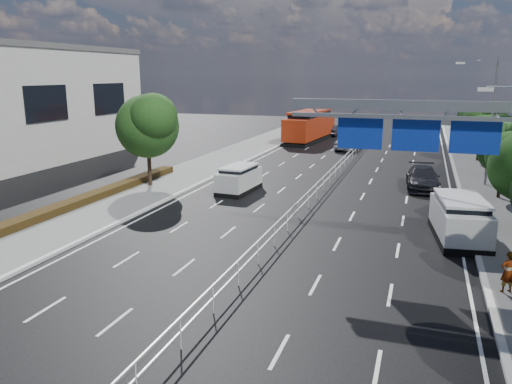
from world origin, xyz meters
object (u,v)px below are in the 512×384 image
(near_car_dark, at_px, (333,130))
(silver_minivan, at_px, (460,219))
(parked_car_dark, at_px, (423,178))
(pedestrian_a, at_px, (508,272))
(white_minivan, at_px, (239,179))
(red_bus, at_px, (310,125))
(overhead_gantry, at_px, (434,129))
(near_car_silver, at_px, (347,142))
(parked_car_teal, at_px, (455,208))

(near_car_dark, relative_size, silver_minivan, 0.80)
(parked_car_dark, bearing_deg, silver_minivan, -84.44)
(parked_car_dark, relative_size, pedestrian_a, 3.40)
(white_minivan, xyz_separation_m, pedestrian_a, (15.06, -12.39, 0.02))
(red_bus, distance_m, pedestrian_a, 43.20)
(overhead_gantry, distance_m, parked_car_dark, 14.47)
(overhead_gantry, relative_size, parked_car_dark, 1.94)
(red_bus, height_order, near_car_dark, red_bus)
(white_minivan, xyz_separation_m, parked_car_dark, (11.96, 5.00, -0.13))
(near_car_silver, xyz_separation_m, silver_minivan, (9.65, -28.10, 0.21))
(red_bus, height_order, parked_car_dark, red_bus)
(overhead_gantry, xyz_separation_m, near_car_silver, (-8.09, 30.62, -4.77))
(red_bus, relative_size, near_car_dark, 2.91)
(near_car_silver, relative_size, parked_car_teal, 1.07)
(near_car_dark, distance_m, silver_minivan, 42.21)
(parked_car_teal, bearing_deg, parked_car_dark, 100.95)
(white_minivan, relative_size, pedestrian_a, 2.77)
(parked_car_dark, bearing_deg, near_car_silver, 111.19)
(white_minivan, xyz_separation_m, red_bus, (-1.24, 27.60, 1.01))
(near_car_silver, distance_m, parked_car_dark, 18.71)
(silver_minivan, xyz_separation_m, parked_car_teal, (0.00, 3.76, -0.41))
(white_minivan, height_order, parked_car_teal, white_minivan)
(parked_car_dark, distance_m, pedestrian_a, 17.67)
(red_bus, bearing_deg, near_car_silver, -41.45)
(overhead_gantry, bearing_deg, near_car_dark, 105.47)
(white_minivan, distance_m, near_car_dark, 33.93)
(pedestrian_a, bearing_deg, parked_car_dark, -106.70)
(red_bus, bearing_deg, parked_car_dark, -54.70)
(overhead_gantry, distance_m, parked_car_teal, 8.16)
(white_minivan, distance_m, silver_minivan, 15.06)
(white_minivan, distance_m, red_bus, 27.65)
(near_car_dark, distance_m, parked_car_teal, 38.66)
(white_minivan, relative_size, near_car_dark, 1.01)
(red_bus, relative_size, silver_minivan, 2.32)
(white_minivan, bearing_deg, pedestrian_a, -35.64)
(near_car_dark, bearing_deg, parked_car_teal, 110.72)
(red_bus, bearing_deg, pedestrian_a, -62.81)
(red_bus, xyz_separation_m, parked_car_dark, (13.19, -22.60, -1.14))
(overhead_gantry, height_order, parked_car_dark, overhead_gantry)
(parked_car_teal, xyz_separation_m, pedestrian_a, (1.30, -10.03, 0.29))
(parked_car_dark, bearing_deg, near_car_dark, 108.12)
(parked_car_dark, height_order, pedestrian_a, pedestrian_a)
(white_minivan, distance_m, near_car_silver, 22.36)
(near_car_dark, relative_size, parked_car_dark, 0.81)
(red_bus, distance_m, near_car_silver, 7.83)
(overhead_gantry, relative_size, silver_minivan, 1.91)
(parked_car_teal, bearing_deg, near_car_silver, 108.84)
(white_minivan, distance_m, parked_car_teal, 13.96)
(silver_minivan, relative_size, parked_car_dark, 1.01)
(red_bus, xyz_separation_m, silver_minivan, (14.99, -33.72, -0.86))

